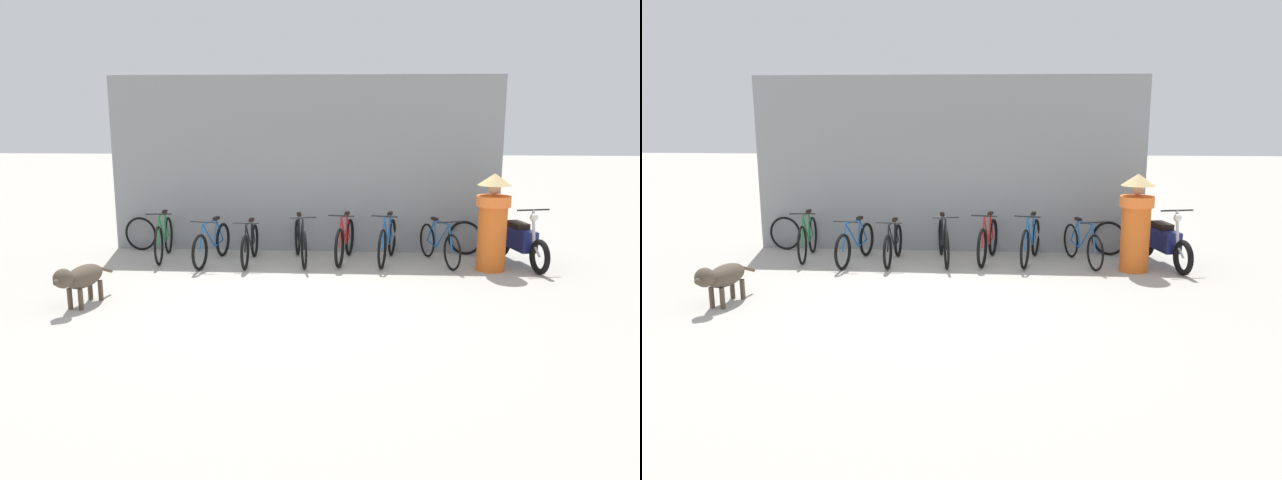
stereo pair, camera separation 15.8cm
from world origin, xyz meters
TOP-DOWN VIEW (x-y plane):
  - ground_plane at (0.00, 0.00)m, footprint 60.00×60.00m
  - shop_wall_back at (0.00, 3.53)m, footprint 7.43×0.20m
  - bicycle_0 at (-2.52, 2.62)m, footprint 0.46×1.64m
  - bicycle_1 at (-1.57, 2.37)m, footprint 0.46×1.70m
  - bicycle_2 at (-0.88, 2.40)m, footprint 0.46×1.59m
  - bicycle_3 at (0.01, 2.54)m, footprint 0.50×1.75m
  - bicycle_4 at (0.81, 2.63)m, footprint 0.46×1.66m
  - bicycle_5 at (1.57, 2.63)m, footprint 0.51×1.72m
  - bicycle_6 at (2.49, 2.59)m, footprint 0.61×1.60m
  - motorcycle at (3.91, 2.59)m, footprint 0.65×1.95m
  - stray_dog at (-2.80, -0.26)m, footprint 0.47×1.29m
  - person_in_robes at (3.31, 2.14)m, footprint 0.61×0.61m
  - spare_tire_left at (3.06, 3.28)m, footprint 0.62×0.30m
  - spare_tire_right at (-3.18, 3.28)m, footprint 0.66×0.14m

SIDE VIEW (x-z plane):
  - ground_plane at x=0.00m, z-range 0.00..0.00m
  - spare_tire_left at x=3.06m, z-range 0.00..0.65m
  - bicycle_2 at x=-0.88m, z-range -0.07..0.73m
  - spare_tire_right at x=-3.18m, z-range 0.00..0.66m
  - bicycle_1 at x=-1.57m, z-range -0.08..0.75m
  - bicycle_6 at x=2.49m, z-range -0.07..0.75m
  - bicycle_3 at x=0.01m, z-range -0.08..0.81m
  - bicycle_4 at x=0.81m, z-range -0.09..0.82m
  - bicycle_5 at x=1.57m, z-range -0.08..0.82m
  - bicycle_0 at x=-2.52m, z-range -0.08..0.82m
  - stray_dog at x=-2.80m, z-range 0.10..0.73m
  - motorcycle at x=3.91m, z-range -0.11..0.95m
  - person_in_robes at x=3.31m, z-range 0.04..1.70m
  - shop_wall_back at x=0.00m, z-range 0.00..3.34m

